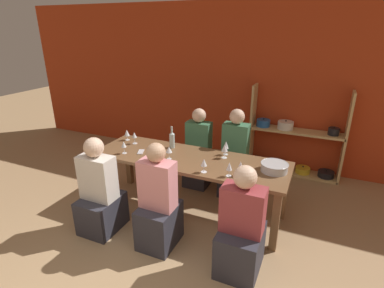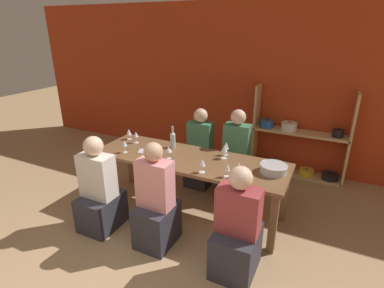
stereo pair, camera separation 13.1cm
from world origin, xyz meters
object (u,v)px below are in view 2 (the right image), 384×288
Objects in this scene: mixing_bowl at (274,168)px; wine_glass_red_d at (129,132)px; person_near_a at (156,208)px; person_far_a at (236,164)px; person_near_b at (100,195)px; wine_bottle_green at (173,139)px; wine_glass_empty_b at (136,135)px; shelf_unit at (296,147)px; wine_glass_red_e at (239,167)px; cell_phone at (141,151)px; person_near_c at (237,235)px; wine_glass_white_b at (224,149)px; wine_glass_red_a at (227,167)px; dining_table at (189,164)px; wine_glass_empty_a at (202,163)px; wine_glass_red_c at (124,144)px; wine_glass_white_a at (169,150)px; wine_glass_red_b at (226,146)px; person_far_b at (200,157)px.

wine_glass_red_d is (-2.11, 0.16, 0.05)m from mixing_bowl.
person_near_a is 1.47m from person_far_a.
person_near_a reaches higher than person_near_b.
wine_glass_empty_b is at bearing -172.00° from wine_bottle_green.
shelf_unit is 1.99m from wine_glass_red_e.
cell_phone is 1.71m from person_near_c.
wine_glass_white_b is 0.14× the size of person_far_a.
wine_glass_red_a is 1.06× the size of wine_glass_red_d.
cell_phone is 0.14× the size of person_near_b.
dining_table is 14.20× the size of wine_glass_red_e.
mixing_bowl is at bearing 25.59° from wine_glass_empty_a.
wine_glass_white_b is at bearing 128.32° from wine_glass_red_e.
wine_glass_red_e reaches higher than wine_glass_red_d.
person_far_a is (-0.30, 0.88, -0.40)m from wine_glass_red_e.
wine_glass_red_c is (-1.23, -0.38, -0.01)m from wine_glass_white_b.
wine_glass_white_a is 0.46m from cell_phone.
dining_table is 8.25× the size of wine_bottle_green.
wine_glass_empty_a reaches higher than mixing_bowl.
wine_glass_empty_b is 0.97× the size of wine_glass_red_e.
mixing_bowl is 1.94m from wine_glass_empty_b.
shelf_unit reaches higher than cell_phone.
wine_glass_red_b is 0.15× the size of person_near_a.
person_near_b is 1.69m from person_near_c.
dining_table is 0.46m from wine_bottle_green.
shelf_unit is 0.59× the size of dining_table.
person_far_a is at bearing 35.38° from wine_glass_red_c.
wine_bottle_green is 1.66× the size of wine_glass_white_b.
wine_glass_red_e is at bearing 109.01° from person_far_a.
person_far_b reaches higher than wine_glass_empty_b.
wine_glass_red_b is at bearing 67.61° from person_near_a.
person_near_a reaches higher than wine_glass_red_b.
person_far_b is (-0.49, 1.02, -0.43)m from wine_glass_empty_a.
wine_glass_red_d is at bearing 29.51° from person_far_b.
person_near_b is at bearing -83.66° from wine_glass_empty_b.
dining_table is 14.94× the size of cell_phone.
wine_glass_red_b is 0.56m from person_far_a.
dining_table is 1.94× the size of person_far_a.
dining_table is 2.11× the size of person_near_b.
mixing_bowl is at bearing 3.03° from dining_table.
wine_glass_red_e is 0.15× the size of person_near_b.
person_near_c is (1.97, -0.96, -0.45)m from wine_glass_red_d.
shelf_unit reaches higher than person_near_b.
shelf_unit reaches higher than dining_table.
wine_glass_red_d is at bearing 178.49° from wine_glass_white_b.
wine_glass_red_e is (-0.38, -1.91, 0.40)m from shelf_unit.
cell_phone is (-1.69, -0.14, -0.05)m from mixing_bowl.
wine_glass_red_e is 0.14× the size of person_near_a.
shelf_unit is 8.69× the size of wine_glass_empty_b.
wine_glass_white_a is at bearing -68.41° from wine_bottle_green.
person_near_c is (0.18, -0.53, -0.46)m from wine_glass_red_e.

